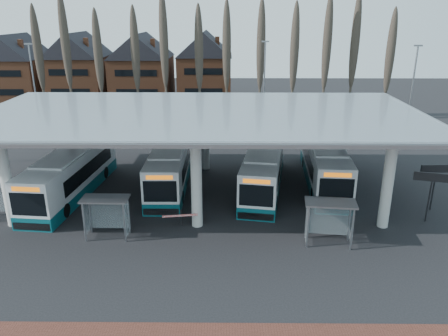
{
  "coord_description": "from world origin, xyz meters",
  "views": [
    {
      "loc": [
        1.97,
        -22.97,
        13.08
      ],
      "look_at": [
        1.69,
        7.0,
        2.36
      ],
      "focal_mm": 35.0,
      "sensor_mm": 36.0,
      "label": 1
    }
  ],
  "objects_px": {
    "bus_0": "(72,174)",
    "shelter_2": "(330,212)",
    "bus_1": "(171,165)",
    "bus_3": "(324,163)",
    "shelter_1": "(107,208)",
    "bus_2": "(264,169)"
  },
  "relations": [
    {
      "from": "bus_1",
      "to": "shelter_1",
      "type": "bearing_deg",
      "value": -108.1
    },
    {
      "from": "shelter_1",
      "to": "shelter_2",
      "type": "bearing_deg",
      "value": -2.15
    },
    {
      "from": "bus_2",
      "to": "bus_1",
      "type": "bearing_deg",
      "value": -176.38
    },
    {
      "from": "bus_1",
      "to": "shelter_1",
      "type": "distance_m",
      "value": 9.22
    },
    {
      "from": "bus_0",
      "to": "shelter_2",
      "type": "bearing_deg",
      "value": -17.09
    },
    {
      "from": "shelter_2",
      "to": "shelter_1",
      "type": "bearing_deg",
      "value": -176.46
    },
    {
      "from": "bus_2",
      "to": "shelter_2",
      "type": "height_order",
      "value": "bus_2"
    },
    {
      "from": "bus_3",
      "to": "shelter_1",
      "type": "distance_m",
      "value": 17.73
    },
    {
      "from": "bus_2",
      "to": "shelter_1",
      "type": "relative_size",
      "value": 4.31
    },
    {
      "from": "bus_2",
      "to": "bus_0",
      "type": "bearing_deg",
      "value": -165.2
    },
    {
      "from": "bus_2",
      "to": "shelter_1",
      "type": "height_order",
      "value": "bus_2"
    },
    {
      "from": "bus_0",
      "to": "shelter_2",
      "type": "height_order",
      "value": "bus_0"
    },
    {
      "from": "bus_2",
      "to": "bus_3",
      "type": "bearing_deg",
      "value": 23.46
    },
    {
      "from": "bus_2",
      "to": "shelter_2",
      "type": "xyz_separation_m",
      "value": [
        3.17,
        -8.75,
        0.42
      ]
    },
    {
      "from": "shelter_2",
      "to": "bus_1",
      "type": "bearing_deg",
      "value": 144.6
    },
    {
      "from": "bus_1",
      "to": "bus_3",
      "type": "distance_m",
      "value": 12.31
    },
    {
      "from": "bus_2",
      "to": "shelter_1",
      "type": "bearing_deg",
      "value": -132.39
    },
    {
      "from": "bus_1",
      "to": "bus_2",
      "type": "bearing_deg",
      "value": -6.03
    },
    {
      "from": "bus_1",
      "to": "shelter_1",
      "type": "height_order",
      "value": "bus_1"
    },
    {
      "from": "bus_3",
      "to": "bus_2",
      "type": "bearing_deg",
      "value": -161.53
    },
    {
      "from": "shelter_2",
      "to": "bus_0",
      "type": "bearing_deg",
      "value": 164.11
    },
    {
      "from": "bus_3",
      "to": "shelter_2",
      "type": "relative_size",
      "value": 4.04
    }
  ]
}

